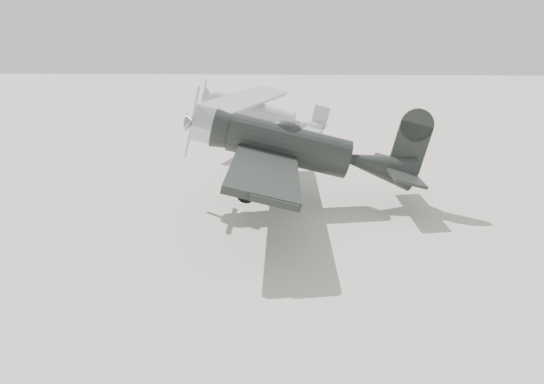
# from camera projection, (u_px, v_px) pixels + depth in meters

# --- Properties ---
(ground) EXTENTS (160.00, 160.00, 0.00)m
(ground) POSITION_uv_depth(u_px,v_px,m) (292.00, 243.00, 17.59)
(ground) COLOR #A9A096
(ground) RESTS_ON ground
(lowwing_monoplane) EXTENTS (9.57, 13.29, 4.31)m
(lowwing_monoplane) POSITION_uv_depth(u_px,v_px,m) (300.00, 149.00, 21.12)
(lowwing_monoplane) COLOR black
(lowwing_monoplane) RESTS_ON ground
(highwing_monoplane) EXTENTS (8.62, 12.03, 3.40)m
(highwing_monoplane) POSITION_uv_depth(u_px,v_px,m) (258.00, 108.00, 34.48)
(highwing_monoplane) COLOR #97999B
(highwing_monoplane) RESTS_ON ground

